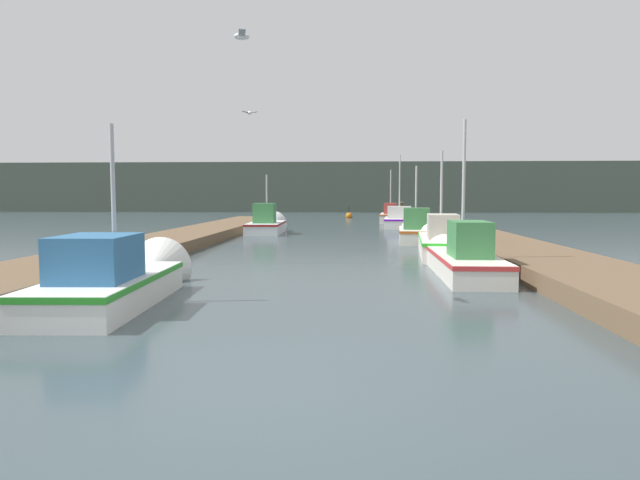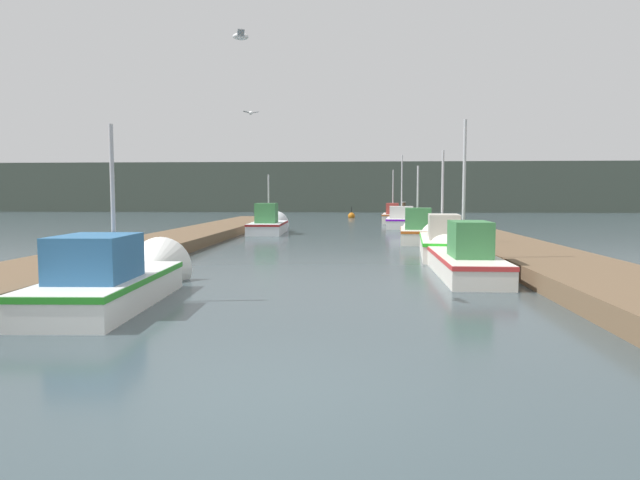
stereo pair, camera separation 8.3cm
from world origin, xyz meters
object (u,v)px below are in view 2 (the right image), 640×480
at_px(fishing_boat_4, 270,224).
at_px(fishing_boat_1, 461,257).
at_px(fishing_boat_3, 417,231).
at_px(fishing_boat_6, 393,216).
at_px(fishing_boat_2, 441,241).
at_px(seagull_lead, 251,113).
at_px(channel_buoy, 352,216).
at_px(seagull_1, 241,36).
at_px(fishing_boat_5, 401,220).
at_px(fishing_boat_0, 122,278).
at_px(mooring_piling_1, 265,217).
at_px(mooring_piling_0, 404,211).

bearing_deg(fishing_boat_4, fishing_boat_1, -65.94).
bearing_deg(fishing_boat_3, fishing_boat_6, 94.29).
relative_size(fishing_boat_2, seagull_lead, 11.80).
bearing_deg(channel_buoy, fishing_boat_6, -69.20).
bearing_deg(seagull_1, fishing_boat_5, 155.78).
xyz_separation_m(fishing_boat_0, channel_buoy, (4.11, 38.34, -0.25)).
xyz_separation_m(fishing_boat_3, fishing_boat_6, (0.05, 16.68, 0.02)).
bearing_deg(mooring_piling_1, channel_buoy, 66.51).
distance_m(mooring_piling_0, seagull_lead, 26.74).
xyz_separation_m(fishing_boat_0, mooring_piling_1, (-1.38, 25.71, 0.13)).
distance_m(fishing_boat_5, seagull_lead, 17.09).
height_order(fishing_boat_6, seagull_1, seagull_1).
distance_m(fishing_boat_4, channel_buoy, 19.56).
xyz_separation_m(fishing_boat_2, fishing_boat_5, (-0.11, 15.55, -0.01)).
relative_size(fishing_boat_2, channel_buoy, 5.91).
height_order(fishing_boat_4, fishing_boat_5, fishing_boat_5).
xyz_separation_m(fishing_boat_4, channel_buoy, (4.17, 19.11, -0.26)).
relative_size(fishing_boat_1, fishing_boat_2, 0.89).
xyz_separation_m(fishing_boat_3, channel_buoy, (-2.96, 24.61, -0.28)).
xyz_separation_m(fishing_boat_4, fishing_boat_5, (7.32, 5.25, -0.01)).
height_order(fishing_boat_3, channel_buoy, fishing_boat_3).
bearing_deg(fishing_boat_2, channel_buoy, 101.69).
bearing_deg(seagull_lead, fishing_boat_3, 9.96).
relative_size(fishing_boat_2, fishing_boat_4, 1.13).
relative_size(fishing_boat_0, fishing_boat_1, 0.95).
relative_size(fishing_boat_3, fishing_boat_4, 0.78).
bearing_deg(fishing_boat_2, mooring_piling_1, 122.89).
bearing_deg(fishing_boat_6, mooring_piling_1, -146.02).
relative_size(channel_buoy, seagull_1, 1.95).
height_order(fishing_boat_0, fishing_boat_4, fishing_boat_0).
bearing_deg(fishing_boat_6, fishing_boat_0, -98.11).
height_order(fishing_boat_0, fishing_boat_6, fishing_boat_6).
xyz_separation_m(fishing_boat_3, fishing_boat_4, (-7.13, 5.50, -0.01)).
xyz_separation_m(fishing_boat_1, fishing_boat_2, (0.20, 4.78, 0.03)).
bearing_deg(fishing_boat_2, fishing_boat_4, 131.18).
bearing_deg(fishing_boat_5, fishing_boat_2, -84.78).
xyz_separation_m(fishing_boat_3, seagull_lead, (-6.26, -4.46, 4.39)).
xyz_separation_m(fishing_boat_6, seagull_lead, (-6.30, -21.14, 4.37)).
bearing_deg(fishing_boat_3, mooring_piling_0, 91.24).
bearing_deg(mooring_piling_0, fishing_boat_4, -118.33).
height_order(fishing_boat_5, mooring_piling_0, fishing_boat_5).
bearing_deg(fishing_boat_1, fishing_boat_2, 88.47).
bearing_deg(mooring_piling_1, fishing_boat_2, -62.48).
bearing_deg(fishing_boat_5, fishing_boat_0, -101.70).
height_order(mooring_piling_1, channel_buoy, mooring_piling_1).
height_order(fishing_boat_5, fishing_boat_6, fishing_boat_5).
relative_size(fishing_boat_3, mooring_piling_0, 3.13).
bearing_deg(fishing_boat_4, seagull_1, -84.35).
bearing_deg(seagull_lead, mooring_piling_1, 72.11).
bearing_deg(fishing_boat_2, seagull_1, -112.79).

